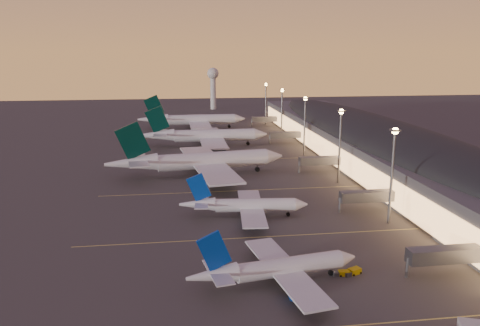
% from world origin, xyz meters
% --- Properties ---
extents(ground, '(700.00, 700.00, 0.00)m').
position_xyz_m(ground, '(0.00, 0.00, 0.00)').
color(ground, '#3E3B39').
extents(airliner_narrow_south, '(35.52, 32.09, 12.71)m').
position_xyz_m(airliner_narrow_south, '(-1.10, -28.99, 3.28)').
color(airliner_narrow_south, silver).
rests_on(airliner_narrow_south, ground).
extents(airliner_narrow_north, '(35.70, 32.02, 12.74)m').
position_xyz_m(airliner_narrow_north, '(-1.65, 10.08, 3.29)').
color(airliner_narrow_north, silver).
rests_on(airliner_narrow_north, ground).
extents(airliner_wide_near, '(66.22, 60.88, 21.20)m').
position_xyz_m(airliner_wide_near, '(-12.07, 56.04, 5.46)').
color(airliner_wide_near, silver).
rests_on(airliner_wide_near, ground).
extents(airliner_wide_mid, '(62.42, 56.59, 20.04)m').
position_xyz_m(airliner_wide_mid, '(-6.71, 110.90, 5.16)').
color(airliner_wide_mid, silver).
rests_on(airliner_wide_mid, ground).
extents(airliner_wide_far, '(63.42, 57.55, 20.35)m').
position_xyz_m(airliner_wide_far, '(-10.10, 165.36, 5.24)').
color(airliner_wide_far, silver).
rests_on(airliner_wide_far, ground).
extents(terminal_building, '(56.35, 255.00, 17.46)m').
position_xyz_m(terminal_building, '(61.84, 72.47, 8.78)').
color(terminal_building, '#4D4E52').
rests_on(terminal_building, ground).
extents(light_masts, '(2.20, 217.20, 25.90)m').
position_xyz_m(light_masts, '(36.00, 65.00, 17.55)').
color(light_masts, slate).
rests_on(light_masts, ground).
extents(radar_tower, '(9.00, 9.00, 32.50)m').
position_xyz_m(radar_tower, '(10.00, 260.00, 21.87)').
color(radar_tower, silver).
rests_on(radar_tower, ground).
extents(lane_markings, '(90.00, 180.36, 0.00)m').
position_xyz_m(lane_markings, '(0.00, 40.00, 0.01)').
color(lane_markings, '#D8C659').
rests_on(lane_markings, ground).
extents(baggage_tug_a, '(4.25, 2.98, 1.18)m').
position_xyz_m(baggage_tug_a, '(15.63, -27.12, 0.54)').
color(baggage_tug_a, '#CAA905').
rests_on(baggage_tug_a, ground).
extents(baggage_tug_b, '(3.50, 1.73, 1.01)m').
position_xyz_m(baggage_tug_b, '(13.27, -27.31, 0.46)').
color(baggage_tug_b, '#CAA905').
rests_on(baggage_tug_b, ground).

